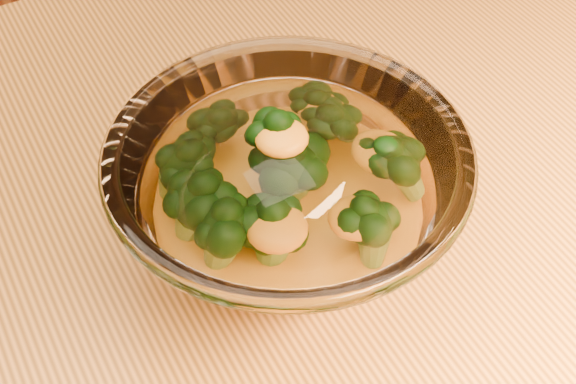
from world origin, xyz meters
The scene contains 4 objects.
table centered at (0.00, 0.00, 0.65)m, with size 1.20×0.80×0.75m.
glass_bowl centered at (-0.07, 0.04, 0.80)m, with size 0.22×0.22×0.10m.
cheese_sauce centered at (-0.07, 0.04, 0.78)m, with size 0.12×0.12×0.03m, color orange.
broccoli_heap centered at (-0.07, 0.04, 0.81)m, with size 0.15×0.14×0.07m.
Camera 1 is at (-0.23, -0.25, 1.17)m, focal length 50.00 mm.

